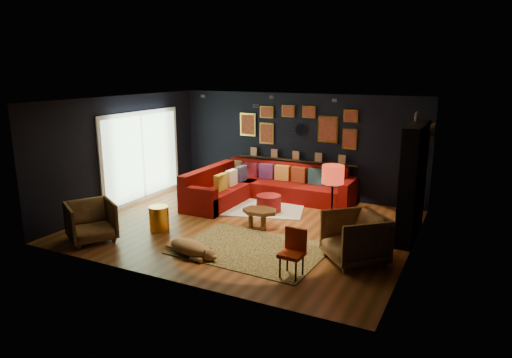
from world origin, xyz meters
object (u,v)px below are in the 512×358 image
at_px(sectional, 259,188).
at_px(armchair_right, 355,236).
at_px(coffee_table, 260,213).
at_px(dog, 189,244).
at_px(orange_chair, 293,249).
at_px(gold_stool, 159,218).
at_px(armchair_left, 91,220).
at_px(floor_lamp, 333,178).
at_px(pouf, 269,203).

height_order(sectional, armchair_right, armchair_right).
xyz_separation_m(coffee_table, armchair_right, (2.16, -0.76, 0.13)).
bearing_deg(dog, orange_chair, 14.13).
bearing_deg(dog, gold_stool, 160.17).
relative_size(armchair_left, gold_stool, 1.70).
distance_m(armchair_left, armchair_right, 4.88).
distance_m(gold_stool, dog, 1.51).
bearing_deg(floor_lamp, orange_chair, -92.74).
height_order(sectional, dog, sectional).
distance_m(coffee_table, dog, 1.87).
relative_size(gold_stool, floor_lamp, 0.34).
bearing_deg(orange_chair, dog, -175.61).
bearing_deg(orange_chair, floor_lamp, 89.61).
relative_size(orange_chair, floor_lamp, 0.52).
relative_size(armchair_right, dog, 0.80).
bearing_deg(armchair_left, sectional, 7.79).
relative_size(pouf, floor_lamp, 0.38).
xyz_separation_m(armchair_right, gold_stool, (-3.94, -0.23, -0.22)).
relative_size(pouf, armchair_right, 0.60).
relative_size(coffee_table, orange_chair, 1.01).
distance_m(armchair_left, gold_stool, 1.31).
height_order(gold_stool, floor_lamp, floor_lamp).
distance_m(coffee_table, gold_stool, 2.04).
bearing_deg(coffee_table, floor_lamp, -1.65).
relative_size(sectional, floor_lamp, 2.31).
bearing_deg(pouf, dog, -94.16).
distance_m(orange_chair, floor_lamp, 1.86).
xyz_separation_m(pouf, armchair_right, (2.45, -1.82, 0.25)).
distance_m(pouf, armchair_right, 3.06).
distance_m(sectional, pouf, 0.98).
bearing_deg(gold_stool, sectional, 72.68).
distance_m(sectional, coffee_table, 2.03).
height_order(orange_chair, dog, orange_chair).
bearing_deg(dog, armchair_left, -160.96).
xyz_separation_m(coffee_table, dog, (-0.50, -1.79, -0.13)).
relative_size(pouf, armchair_left, 0.67).
bearing_deg(pouf, armchair_left, -126.09).
xyz_separation_m(pouf, armchair_left, (-2.26, -3.10, 0.20)).
distance_m(sectional, floor_lamp, 3.19).
xyz_separation_m(armchair_right, floor_lamp, (-0.64, 0.72, 0.77)).
bearing_deg(sectional, armchair_left, -113.06).
distance_m(gold_stool, orange_chair, 3.31).
bearing_deg(orange_chair, coffee_table, 132.13).
xyz_separation_m(sectional, gold_stool, (-0.88, -2.81, -0.07)).
bearing_deg(pouf, armchair_right, -36.57).
bearing_deg(armchair_right, pouf, -168.89).
bearing_deg(armchair_right, coffee_table, -151.82).
distance_m(pouf, dog, 2.85).
bearing_deg(sectional, armchair_right, -40.08).
bearing_deg(gold_stool, armchair_right, 3.35).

